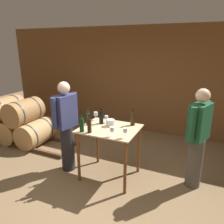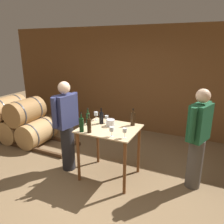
% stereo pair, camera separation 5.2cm
% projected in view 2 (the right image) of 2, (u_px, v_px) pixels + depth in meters
% --- Properties ---
extents(ground_plane, '(14.00, 14.00, 0.00)m').
position_uv_depth(ground_plane, '(89.00, 189.00, 3.52)').
color(ground_plane, brown).
extents(back_wall, '(8.40, 0.05, 2.70)m').
position_uv_depth(back_wall, '(145.00, 81.00, 5.58)').
color(back_wall, brown).
rests_on(back_wall, ground_plane).
extents(barrel_rack, '(3.09, 0.81, 1.05)m').
position_uv_depth(barrel_rack, '(18.00, 122.00, 5.26)').
color(barrel_rack, '#4C331E').
rests_on(barrel_rack, ground_plane).
extents(tasting_table, '(0.95, 0.79, 0.91)m').
position_uv_depth(tasting_table, '(109.00, 138.00, 3.68)').
color(tasting_table, '#D1B284').
rests_on(tasting_table, ground_plane).
extents(wine_bottle_far_left, '(0.07, 0.07, 0.30)m').
position_uv_depth(wine_bottle_far_left, '(88.00, 118.00, 3.74)').
color(wine_bottle_far_left, '#193819').
rests_on(wine_bottle_far_left, tasting_table).
extents(wine_bottle_left, '(0.07, 0.07, 0.32)m').
position_uv_depth(wine_bottle_left, '(81.00, 124.00, 3.44)').
color(wine_bottle_left, black).
rests_on(wine_bottle_left, tasting_table).
extents(wine_bottle_center, '(0.07, 0.07, 0.28)m').
position_uv_depth(wine_bottle_center, '(101.00, 117.00, 3.80)').
color(wine_bottle_center, black).
rests_on(wine_bottle_center, tasting_table).
extents(wine_bottle_right, '(0.07, 0.07, 0.30)m').
position_uv_depth(wine_bottle_right, '(89.00, 125.00, 3.40)').
color(wine_bottle_right, black).
rests_on(wine_bottle_right, tasting_table).
extents(wine_bottle_far_right, '(0.08, 0.08, 0.30)m').
position_uv_depth(wine_bottle_far_right, '(133.00, 119.00, 3.71)').
color(wine_bottle_far_right, black).
rests_on(wine_bottle_far_right, tasting_table).
extents(wine_glass_near_left, '(0.07, 0.07, 0.16)m').
position_uv_depth(wine_glass_near_left, '(96.00, 114.00, 3.97)').
color(wine_glass_near_left, silver).
rests_on(wine_glass_near_left, tasting_table).
extents(wine_glass_near_center, '(0.06, 0.06, 0.13)m').
position_uv_depth(wine_glass_near_center, '(106.00, 118.00, 3.83)').
color(wine_glass_near_center, silver).
rests_on(wine_glass_near_center, tasting_table).
extents(wine_glass_near_right, '(0.07, 0.07, 0.15)m').
position_uv_depth(wine_glass_near_right, '(112.00, 129.00, 3.26)').
color(wine_glass_near_right, silver).
rests_on(wine_glass_near_right, tasting_table).
extents(wine_glass_far_side, '(0.07, 0.07, 0.15)m').
position_uv_depth(wine_glass_far_side, '(125.00, 131.00, 3.21)').
color(wine_glass_far_side, silver).
rests_on(wine_glass_far_side, tasting_table).
extents(ice_bucket, '(0.14, 0.14, 0.12)m').
position_uv_depth(ice_bucket, '(111.00, 123.00, 3.70)').
color(ice_bucket, silver).
rests_on(ice_bucket, tasting_table).
extents(person_host, '(0.29, 0.58, 1.65)m').
position_uv_depth(person_host, '(66.00, 125.00, 3.87)').
color(person_host, '#232328').
rests_on(person_host, ground_plane).
extents(person_visitor_with_scarf, '(0.34, 0.56, 1.63)m').
position_uv_depth(person_visitor_with_scarf, '(198.00, 138.00, 3.37)').
color(person_visitor_with_scarf, '#4C4742').
rests_on(person_visitor_with_scarf, ground_plane).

